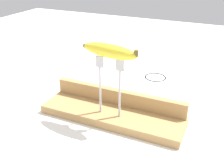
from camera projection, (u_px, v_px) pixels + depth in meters
The scene contains 6 objects.
ground_plane at pixel (112, 119), 0.89m from camera, with size 3.00×3.00×0.00m, color silver.
wooden_board at pixel (112, 115), 0.88m from camera, with size 0.47×0.14×0.03m, color #A87F4C.
board_backstop at pixel (119, 97), 0.91m from camera, with size 0.46×0.02×0.05m, color #A87F4C.
fork_stand_center at pixel (110, 82), 0.81m from camera, with size 0.09×0.01×0.19m.
banana_raised_center at pixel (110, 51), 0.77m from camera, with size 0.19×0.06×0.04m.
wire_coil at pixel (155, 77), 1.18m from camera, with size 0.09×0.09×0.01m, color black.
Camera 1 is at (0.31, -0.68, 0.50)m, focal length 42.92 mm.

